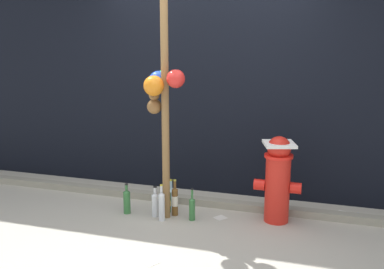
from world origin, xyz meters
TOP-DOWN VIEW (x-y plane):
  - ground_plane at (0.00, 0.00)m, footprint 14.00×14.00m
  - building_wall at (0.00, 1.33)m, footprint 10.00×0.20m
  - curb_strip at (0.00, 0.79)m, footprint 8.00×0.12m
  - memorial_post at (-0.21, 0.35)m, footprint 0.58×0.42m
  - fire_hydrant at (0.93, 0.59)m, footprint 0.48×0.38m
  - bottle_0 at (0.09, 0.35)m, footprint 0.06×0.06m
  - bottle_1 at (-0.12, 0.42)m, footprint 0.07×0.07m
  - bottle_2 at (-0.21, 0.25)m, footprint 0.07×0.07m
  - bottle_3 at (-0.24, 0.63)m, footprint 0.08×0.08m
  - bottle_4 at (-0.22, 0.48)m, footprint 0.06×0.06m
  - bottle_5 at (-0.31, 0.33)m, footprint 0.08×0.08m
  - bottle_6 at (-0.63, 0.32)m, footprint 0.07×0.07m
  - litter_0 at (0.02, -0.60)m, footprint 0.15×0.15m
  - litter_1 at (1.80, 1.00)m, footprint 0.15×0.11m
  - litter_2 at (0.36, 0.49)m, footprint 0.16×0.16m
  - litter_3 at (1.58, 1.03)m, footprint 0.10×0.10m

SIDE VIEW (x-z plane):
  - ground_plane at x=0.00m, z-range 0.00..0.00m
  - litter_0 at x=0.02m, z-range 0.00..0.01m
  - litter_1 at x=1.80m, z-range 0.00..0.01m
  - litter_2 at x=0.36m, z-range 0.00..0.01m
  - litter_3 at x=1.58m, z-range 0.00..0.01m
  - curb_strip at x=0.00m, z-range 0.00..0.08m
  - bottle_3 at x=-0.24m, z-range -0.04..0.28m
  - bottle_4 at x=-0.22m, z-range -0.04..0.28m
  - bottle_0 at x=0.09m, z-range -0.04..0.30m
  - bottle_6 at x=-0.63m, z-range -0.03..0.31m
  - bottle_5 at x=-0.31m, z-range -0.03..0.31m
  - bottle_2 at x=-0.21m, z-range -0.03..0.36m
  - bottle_1 at x=-0.12m, z-range -0.03..0.36m
  - fire_hydrant at x=0.93m, z-range 0.02..0.91m
  - building_wall at x=0.00m, z-range 0.00..3.12m
  - memorial_post at x=-0.21m, z-range 0.24..3.05m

